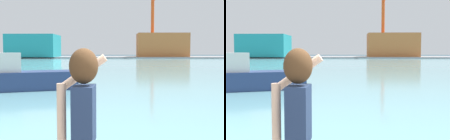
% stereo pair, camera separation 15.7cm
% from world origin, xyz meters
% --- Properties ---
extents(ground_plane, '(220.00, 220.00, 0.00)m').
position_xyz_m(ground_plane, '(0.00, 50.00, 0.00)').
color(ground_plane, '#334751').
extents(harbor_water, '(140.00, 100.00, 0.02)m').
position_xyz_m(harbor_water, '(0.00, 52.00, 0.01)').
color(harbor_water, '#6BA8B2').
rests_on(harbor_water, ground_plane).
extents(far_shore_dock, '(140.00, 20.00, 0.39)m').
position_xyz_m(far_shore_dock, '(0.00, 92.00, 0.19)').
color(far_shore_dock, gray).
rests_on(far_shore_dock, ground_plane).
extents(person_photographer, '(0.53, 0.55, 1.74)m').
position_xyz_m(person_photographer, '(-1.00, 0.66, 1.62)').
color(person_photographer, '#2D3342').
rests_on(person_photographer, quay_promenade).
extents(boat_moored, '(7.23, 4.15, 2.13)m').
position_xyz_m(boat_moored, '(-6.65, 14.22, 0.77)').
color(boat_moored, navy).
rests_on(boat_moored, harbor_water).
extents(warehouse_left, '(14.42, 12.12, 6.74)m').
position_xyz_m(warehouse_left, '(-26.00, 86.92, 3.76)').
color(warehouse_left, teal).
rests_on(warehouse_left, far_shore_dock).
extents(warehouse_right, '(15.44, 8.74, 7.25)m').
position_xyz_m(warehouse_right, '(13.54, 88.90, 4.01)').
color(warehouse_right, '#B26633').
rests_on(warehouse_right, far_shore_dock).
extents(port_crane, '(1.66, 10.11, 18.03)m').
position_xyz_m(port_crane, '(10.55, 87.38, 11.11)').
color(port_crane, '#D84C19').
rests_on(port_crane, far_shore_dock).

